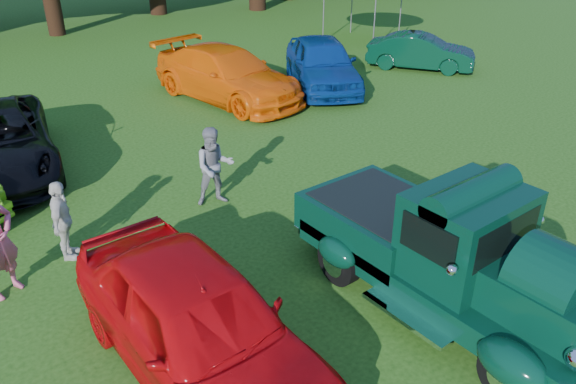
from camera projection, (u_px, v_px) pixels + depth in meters
ground at (383, 288)px, 9.18m from camera, size 120.00×120.00×0.00m
hero_pickup at (448, 255)px, 8.46m from camera, size 2.44×5.24×2.05m
red_convertible at (197, 322)px, 7.24m from camera, size 1.92×4.72×1.60m
back_car_orange at (227, 75)px, 17.46m from camera, size 3.01×5.77×1.60m
back_car_blue at (322, 63)px, 18.53m from camera, size 4.12×5.23×1.67m
back_car_green at (421, 52)px, 20.71m from camera, size 3.24×3.99×1.28m
spectator_grey at (215, 167)px, 11.38m from camera, size 0.97×0.87×1.67m
spectator_white at (63, 221)px, 9.64m from camera, size 0.74×0.93×1.48m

